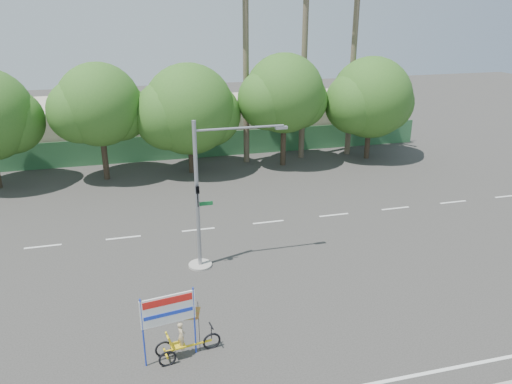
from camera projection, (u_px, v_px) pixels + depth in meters
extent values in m
plane|color=#33302D|center=(275.00, 305.00, 20.60)|extent=(120.00, 120.00, 0.00)
cube|color=#336B3D|center=(198.00, 145.00, 39.68)|extent=(38.00, 0.08, 2.00)
cube|color=beige|center=(69.00, 128.00, 41.04)|extent=(12.00, 8.00, 4.00)
cube|color=beige|center=(278.00, 118.00, 45.34)|extent=(14.00, 8.00, 3.60)
sphere|color=#215117|center=(11.00, 121.00, 32.60)|extent=(4.32, 4.32, 4.32)
cylinder|color=#473828|center=(104.00, 153.00, 34.56)|extent=(0.40, 0.40, 3.74)
sphere|color=#215117|center=(99.00, 105.00, 33.34)|extent=(5.60, 5.60, 5.60)
sphere|color=#215117|center=(119.00, 111.00, 34.12)|extent=(4.03, 4.03, 4.03)
sphere|color=#215117|center=(80.00, 111.00, 32.94)|extent=(4.26, 4.26, 4.26)
cylinder|color=#473828|center=(191.00, 150.00, 36.05)|extent=(0.40, 0.40, 3.30)
sphere|color=#215117|center=(189.00, 109.00, 34.98)|extent=(6.40, 6.40, 6.40)
sphere|color=#215117|center=(209.00, 115.00, 35.77)|extent=(4.61, 4.61, 4.61)
sphere|color=#215117|center=(169.00, 115.00, 34.52)|extent=(4.86, 4.86, 4.86)
cylinder|color=#473828|center=(283.00, 140.00, 37.59)|extent=(0.40, 0.40, 3.87)
sphere|color=#215117|center=(284.00, 93.00, 36.33)|extent=(5.80, 5.80, 5.80)
sphere|color=#215117|center=(300.00, 100.00, 37.13)|extent=(4.18, 4.18, 4.18)
sphere|color=#215117|center=(268.00, 100.00, 35.92)|extent=(4.41, 4.41, 4.41)
cylinder|color=#473828|center=(368.00, 137.00, 39.31)|extent=(0.40, 0.40, 3.43)
sphere|color=#215117|center=(371.00, 98.00, 38.20)|extent=(6.20, 6.20, 6.20)
sphere|color=#215117|center=(385.00, 103.00, 38.99)|extent=(4.46, 4.46, 4.46)
sphere|color=#215117|center=(356.00, 103.00, 37.75)|extent=(4.71, 4.71, 4.71)
cylinder|color=#70604C|center=(305.00, 48.00, 37.07)|extent=(0.44, 0.44, 17.00)
cylinder|color=#70604C|center=(353.00, 60.00, 38.37)|extent=(0.44, 0.44, 15.00)
cylinder|color=#70604C|center=(246.00, 70.00, 36.55)|extent=(0.44, 0.44, 14.00)
cylinder|color=gray|center=(200.00, 265.00, 23.61)|extent=(1.10, 1.10, 0.10)
cylinder|color=gray|center=(197.00, 197.00, 22.38)|extent=(0.18, 0.18, 7.00)
cylinder|color=gray|center=(240.00, 128.00, 21.76)|extent=(4.00, 0.10, 0.10)
cube|color=gray|center=(281.00, 128.00, 22.24)|extent=(0.55, 0.20, 0.12)
imported|color=black|center=(198.00, 197.00, 22.14)|extent=(0.16, 0.20, 1.00)
cube|color=#14662D|center=(205.00, 204.00, 22.58)|extent=(0.70, 0.04, 0.18)
torus|color=black|center=(212.00, 341.00, 17.91)|extent=(0.68, 0.18, 0.67)
torus|color=black|center=(164.00, 349.00, 17.54)|extent=(0.63, 0.16, 0.63)
torus|color=black|center=(168.00, 359.00, 17.06)|extent=(0.63, 0.16, 0.63)
cube|color=yellow|center=(189.00, 346.00, 17.58)|extent=(1.67, 0.31, 0.06)
cube|color=yellow|center=(166.00, 353.00, 17.29)|extent=(0.15, 0.60, 0.05)
cube|color=yellow|center=(178.00, 345.00, 17.38)|extent=(0.55, 0.49, 0.06)
cube|color=yellow|center=(170.00, 341.00, 17.19)|extent=(0.28, 0.45, 0.54)
cylinder|color=black|center=(211.00, 332.00, 17.77)|extent=(0.03, 0.03, 0.54)
cube|color=black|center=(211.00, 326.00, 17.67)|extent=(0.11, 0.45, 0.04)
imported|color=#CCB284|center=(181.00, 335.00, 17.30)|extent=(0.31, 0.42, 1.07)
cylinder|color=blue|center=(143.00, 333.00, 16.66)|extent=(0.06, 0.06, 2.68)
cylinder|color=blue|center=(195.00, 321.00, 17.32)|extent=(0.06, 0.06, 2.68)
cube|color=white|center=(168.00, 310.00, 16.74)|extent=(1.87, 0.33, 1.09)
cube|color=red|center=(168.00, 301.00, 16.59)|extent=(1.67, 0.27, 0.26)
cube|color=blue|center=(169.00, 314.00, 16.77)|extent=(1.67, 0.27, 0.14)
cylinder|color=black|center=(199.00, 327.00, 17.48)|extent=(0.02, 0.02, 2.08)
cube|color=red|center=(189.00, 314.00, 17.12)|extent=(0.87, 0.15, 0.65)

